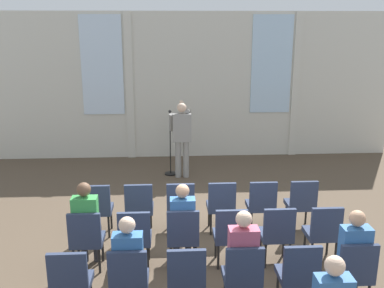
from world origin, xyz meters
TOP-DOWN VIEW (x-y plane):
  - ground_plane at (0.00, 0.00)m, footprint 14.44×14.44m
  - rear_partition at (0.02, 5.55)m, footprint 10.89×0.14m
  - speaker at (-0.22, 3.85)m, footprint 0.51×0.69m
  - mic_stand at (-0.48, 4.04)m, footprint 0.28×0.28m
  - chair_r0_c0 at (-1.73, 0.96)m, footprint 0.46×0.44m
  - chair_r0_c1 at (-1.04, 0.96)m, footprint 0.46×0.44m
  - chair_r0_c2 at (-0.35, 0.96)m, footprint 0.46×0.44m
  - chair_r0_c3 at (0.35, 0.96)m, footprint 0.46×0.44m
  - chair_r0_c4 at (1.04, 0.96)m, footprint 0.46×0.44m
  - chair_r0_c5 at (1.73, 0.96)m, footprint 0.46×0.44m
  - chair_r1_c0 at (-1.73, -0.13)m, footprint 0.46×0.44m
  - audience_r1_c0 at (-1.73, -0.05)m, footprint 0.36×0.39m
  - chair_r1_c1 at (-1.04, -0.13)m, footprint 0.46×0.44m
  - chair_r1_c2 at (-0.35, -0.13)m, footprint 0.46×0.44m
  - audience_r1_c2 at (-0.35, -0.05)m, footprint 0.36×0.39m
  - chair_r1_c3 at (0.35, -0.13)m, footprint 0.46×0.44m
  - chair_r1_c4 at (1.04, -0.13)m, footprint 0.46×0.44m
  - chair_r1_c5 at (1.73, -0.13)m, footprint 0.46×0.44m
  - chair_r2_c0 at (-1.73, -1.22)m, footprint 0.46×0.44m
  - chair_r2_c1 at (-1.04, -1.22)m, footprint 0.46×0.44m
  - audience_r2_c1 at (-1.04, -1.14)m, footprint 0.36×0.39m
  - chair_r2_c2 at (-0.35, -1.22)m, footprint 0.46×0.44m
  - chair_r2_c3 at (0.35, -1.22)m, footprint 0.46×0.44m
  - audience_r2_c3 at (0.35, -1.14)m, footprint 0.36×0.39m
  - chair_r2_c4 at (1.04, -1.22)m, footprint 0.46×0.44m
  - chair_r2_c5 at (1.73, -1.22)m, footprint 0.46×0.44m
  - audience_r2_c5 at (1.73, -1.14)m, footprint 0.36×0.39m

SIDE VIEW (x-z plane):
  - ground_plane at x=0.00m, z-range 0.00..0.00m
  - mic_stand at x=-0.48m, z-range -0.44..1.11m
  - chair_r0_c0 at x=-1.73m, z-range 0.06..1.00m
  - chair_r0_c1 at x=-1.04m, z-range 0.06..1.00m
  - chair_r0_c2 at x=-0.35m, z-range 0.06..1.00m
  - chair_r0_c3 at x=0.35m, z-range 0.06..1.00m
  - chair_r0_c4 at x=1.04m, z-range 0.06..1.00m
  - chair_r0_c5 at x=1.73m, z-range 0.06..1.00m
  - chair_r1_c0 at x=-1.73m, z-range 0.06..1.00m
  - chair_r1_c1 at x=-1.04m, z-range 0.06..1.00m
  - chair_r1_c2 at x=-0.35m, z-range 0.06..1.00m
  - chair_r1_c3 at x=0.35m, z-range 0.06..1.00m
  - chair_r1_c4 at x=1.04m, z-range 0.06..1.00m
  - chair_r1_c5 at x=1.73m, z-range 0.06..1.00m
  - chair_r2_c0 at x=-1.73m, z-range 0.06..1.00m
  - chair_r2_c1 at x=-1.04m, z-range 0.06..1.00m
  - chair_r2_c2 at x=-0.35m, z-range 0.06..1.00m
  - chair_r2_c3 at x=0.35m, z-range 0.06..1.00m
  - chair_r2_c4 at x=1.04m, z-range 0.06..1.00m
  - chair_r2_c5 at x=1.73m, z-range 0.06..1.00m
  - audience_r1_c2 at x=-0.35m, z-range 0.07..1.36m
  - audience_r2_c1 at x=-1.04m, z-range 0.07..1.37m
  - audience_r2_c5 at x=1.73m, z-range 0.07..1.38m
  - audience_r1_c0 at x=-1.73m, z-range 0.07..1.41m
  - audience_r2_c3 at x=0.35m, z-range 0.07..1.41m
  - speaker at x=-0.22m, z-range 0.15..1.90m
  - rear_partition at x=0.02m, z-range 0.03..3.80m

